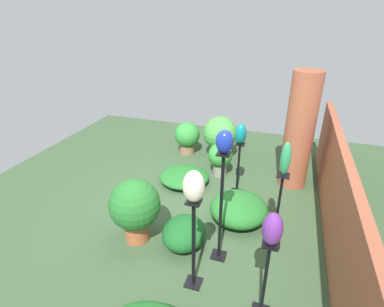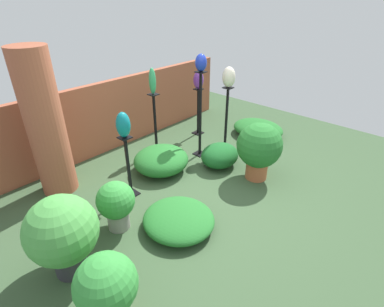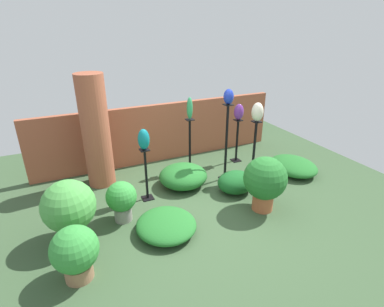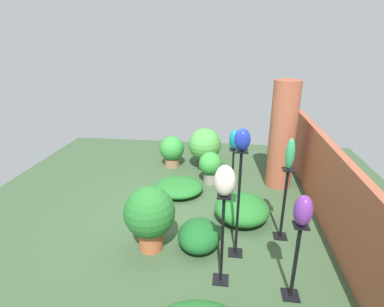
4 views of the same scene
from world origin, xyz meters
The scene contains 20 objects.
ground_plane centered at (0.00, 0.00, 0.00)m, with size 8.00×8.00×0.00m, color #385133.
brick_wall_back centered at (0.00, 2.24, 0.65)m, with size 5.60×0.12×1.31m, color #9E5138.
brick_pillar centered at (-1.47, 1.68, 1.07)m, with size 0.51×0.51×2.15m, color #9E5138.
pedestal_cobalt centered at (0.83, 0.79, 0.72)m, with size 0.20×0.20×1.56m.
pedestal_violet centered at (1.51, 1.43, 0.45)m, with size 0.20×0.20×0.99m.
pedestal_jade centered at (0.36, 1.48, 0.52)m, with size 0.20×0.20×1.14m.
pedestal_ivory centered at (1.37, 0.60, 0.55)m, with size 0.20×0.20×1.21m.
pedestal_teal centered at (-0.83, 0.73, 0.44)m, with size 0.20×0.20×0.97m.
art_vase_cobalt centered at (0.83, 0.79, 1.70)m, with size 0.19×0.20×0.28m, color #192D9E.
art_vase_violet centered at (1.51, 1.43, 1.16)m, with size 0.22×0.20×0.35m, color #6B2D8C.
art_vase_jade centered at (0.36, 1.48, 1.36)m, with size 0.12×0.13×0.45m, color #2D9356.
art_vase_ivory centered at (1.37, 0.60, 1.39)m, with size 0.22×0.24×0.36m, color beige.
art_vase_teal centered at (-0.83, 0.73, 1.15)m, with size 0.20×0.19×0.36m, color #0F727A.
potted_plant_mid_right centered at (0.86, -0.42, 0.56)m, with size 0.72×0.72×0.96m.
potted_plant_back_center centered at (-2.14, 0.09, 0.56)m, with size 0.75×0.75×0.96m.
potted_plant_front_right centered at (-2.15, -0.69, 0.41)m, with size 0.58×0.58×0.74m.
potted_plant_walkway_edge centered at (-1.37, 0.28, 0.39)m, with size 0.48×0.48×0.68m.
foliage_bed_west centered at (-0.04, 0.90, 0.20)m, with size 0.94×0.91×0.41m, color #236B28.
foliage_bed_center centered at (-0.85, -0.30, 0.13)m, with size 0.91×0.96×0.25m, color #236B28.
foliage_bed_rear centered at (0.76, 0.26, 0.20)m, with size 0.71×0.61×0.40m, color #195923.
Camera 1 is at (3.87, 1.41, 3.02)m, focal length 28.00 mm.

